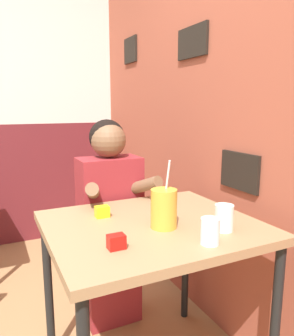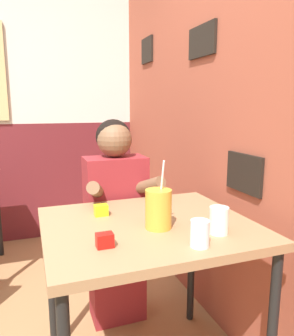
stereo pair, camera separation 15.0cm
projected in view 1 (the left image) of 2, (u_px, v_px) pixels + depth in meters
The scene contains 8 objects.
brick_wall_right at pixel (168, 92), 2.26m from camera, with size 0.08×4.21×2.70m.
main_table at pixel (152, 241), 1.40m from camera, with size 0.87×0.76×0.77m.
person_seated at pixel (110, 221), 1.86m from camera, with size 0.42×0.40×1.19m.
cocktail_pitcher at pixel (164, 208), 1.32m from camera, with size 0.11×0.11×0.28m.
glass_near_pitcher at pixel (210, 231), 1.16m from camera, with size 0.07×0.07×0.10m.
glass_center at pixel (224, 218), 1.29m from camera, with size 0.07×0.07×0.11m.
condiment_ketchup at pixel (116, 242), 1.13m from camera, with size 0.06×0.04×0.05m.
condiment_mustard at pixel (102, 212), 1.45m from camera, with size 0.06×0.04×0.05m.
Camera 1 is at (0.04, -0.92, 1.25)m, focal length 35.00 mm.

